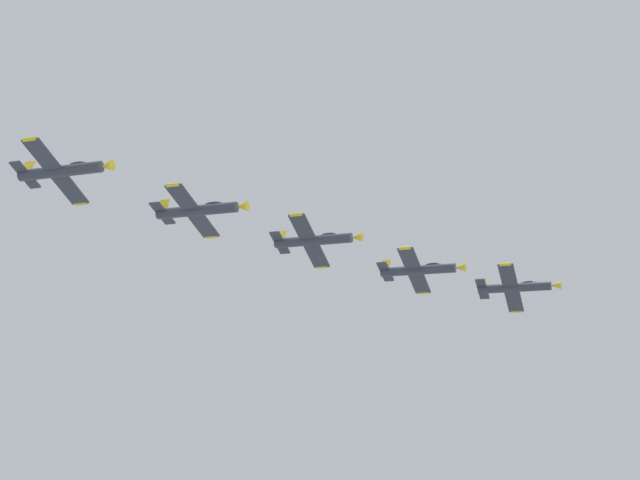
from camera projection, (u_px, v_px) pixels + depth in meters
airplane_lead at (516, 287)px, 113.63m from camera, size 8.35×10.35×5.28m
airplane_left_inner at (419, 270)px, 107.70m from camera, size 8.78×10.35×4.45m
airplane_right_inner at (315, 240)px, 100.93m from camera, size 8.61×10.35×4.82m
airplane_left_outer at (198, 210)px, 92.78m from camera, size 9.00×10.35×3.92m
airplane_right_outer at (62, 171)px, 85.60m from camera, size 8.76×10.35×4.50m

